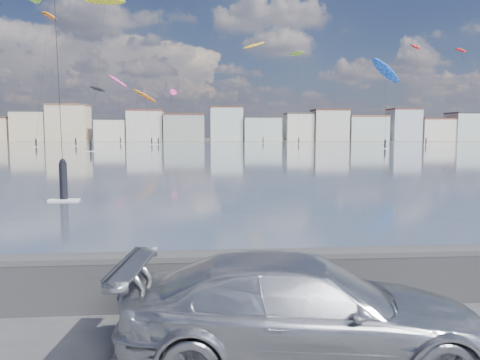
{
  "coord_description": "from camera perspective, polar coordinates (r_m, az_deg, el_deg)",
  "views": [
    {
      "loc": [
        0.18,
        -5.51,
        3.15
      ],
      "look_at": [
        1.0,
        4.0,
        2.2
      ],
      "focal_mm": 35.0,
      "sensor_mm": 36.0,
      "label": 1
    }
  ],
  "objects": [
    {
      "name": "bay_water",
      "position": [
        97.07,
        -5.03,
        3.8
      ],
      "size": [
        500.0,
        177.0,
        0.0
      ],
      "primitive_type": "cube",
      "color": "#3D4C62",
      "rests_on": "ground"
    },
    {
      "name": "far_shore_strip",
      "position": [
        205.54,
        -4.98,
        4.78
      ],
      "size": [
        500.0,
        60.0,
        0.0
      ],
      "primitive_type": "cube",
      "color": "#4C473D",
      "rests_on": "ground"
    },
    {
      "name": "seawall",
      "position": [
        8.61,
        -6.03,
        -11.71
      ],
      "size": [
        400.0,
        0.36,
        1.08
      ],
      "color": "#28282B",
      "rests_on": "ground"
    },
    {
      "name": "far_buildings",
      "position": [
        191.54,
        -4.6,
        6.52
      ],
      "size": [
        240.79,
        13.26,
        14.6
      ],
      "color": "#B2B7C6",
      "rests_on": "ground"
    },
    {
      "name": "car_silver",
      "position": [
        6.72,
        7.74,
        -15.48
      ],
      "size": [
        5.24,
        2.6,
        1.46
      ],
      "primitive_type": "imported",
      "rotation": [
        0.0,
        0.0,
        1.46
      ],
      "color": "#B7B8BE",
      "rests_on": "ground"
    },
    {
      "name": "kitesurfer_0",
      "position": [
        127.52,
        -22.3,
        17.91
      ],
      "size": [
        7.37,
        11.1,
        33.77
      ],
      "color": "orange",
      "rests_on": "ground"
    },
    {
      "name": "kitesurfer_1",
      "position": [
        97.92,
        -16.14,
        19.94
      ],
      "size": [
        8.19,
        11.79,
        29.23
      ],
      "color": "yellow",
      "rests_on": "ground"
    },
    {
      "name": "kitesurfer_2",
      "position": [
        132.77,
        -17.0,
        10.49
      ],
      "size": [
        6.34,
        15.02,
        15.92
      ],
      "color": "black",
      "rests_on": "ground"
    },
    {
      "name": "kitesurfer_9",
      "position": [
        162.38,
        6.94,
        14.93
      ],
      "size": [
        5.62,
        20.77,
        30.41
      ],
      "color": "#8CD826",
      "rests_on": "ground"
    },
    {
      "name": "kitesurfer_10",
      "position": [
        162.74,
        1.75,
        15.93
      ],
      "size": [
        8.92,
        9.16,
        34.66
      ],
      "color": "#BF8C19",
      "rests_on": "ground"
    },
    {
      "name": "kitesurfer_11",
      "position": [
        143.72,
        -11.52,
        9.91
      ],
      "size": [
        7.96,
        11.18,
        16.5
      ],
      "color": "orange",
      "rests_on": "ground"
    },
    {
      "name": "kitesurfer_13",
      "position": [
        112.42,
        17.33,
        12.52
      ],
      "size": [
        9.83,
        12.86,
        20.23
      ],
      "color": "blue",
      "rests_on": "ground"
    },
    {
      "name": "kitesurfer_14",
      "position": [
        167.45,
        25.35,
        13.96
      ],
      "size": [
        3.8,
        18.98,
        31.09
      ],
      "color": "red",
      "rests_on": "ground"
    },
    {
      "name": "kitesurfer_16",
      "position": [
        167.11,
        -14.68,
        11.49
      ],
      "size": [
        7.66,
        13.11,
        23.53
      ],
      "color": "#E5338C",
      "rests_on": "ground"
    },
    {
      "name": "kitesurfer_17",
      "position": [
        155.54,
        20.62,
        14.82
      ],
      "size": [
        7.63,
        16.64,
        30.28
      ],
      "color": "red",
      "rests_on": "ground"
    },
    {
      "name": "kitesurfer_18",
      "position": [
        143.91,
        -8.2,
        10.47
      ],
      "size": [
        5.87,
        12.66,
        17.4
      ],
      "color": "#E5338C",
      "rests_on": "ground"
    }
  ]
}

